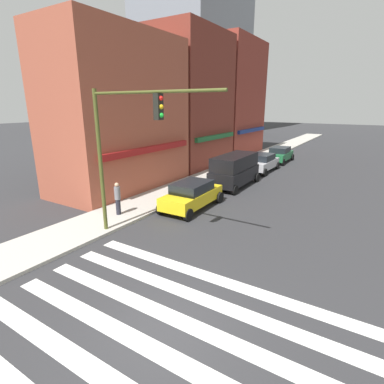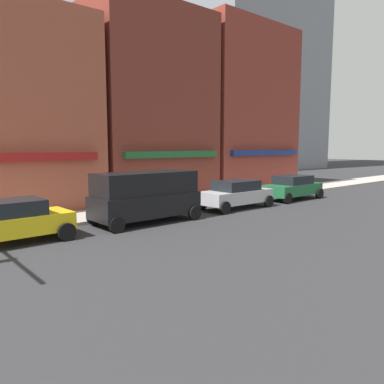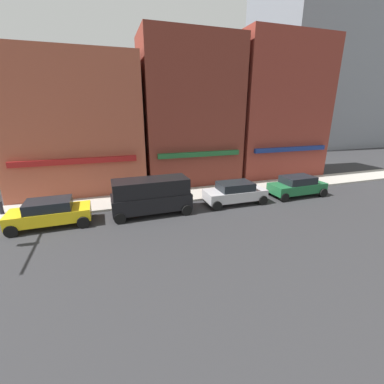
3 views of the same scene
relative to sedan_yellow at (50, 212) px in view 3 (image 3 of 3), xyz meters
name	(u,v)px [view 3 (image 3 of 3)]	position (x,y,z in m)	size (l,w,h in m)	color
storefront_row	(192,116)	(10.96, 6.80, 5.14)	(27.99, 5.30, 12.98)	#9E4C38
sedan_yellow	(50,212)	(0.00, 0.00, 0.00)	(4.44, 2.02, 1.59)	yellow
van_black	(151,195)	(5.92, 0.00, 0.44)	(5.03, 2.22, 2.34)	black
sedan_silver	(235,192)	(11.96, 0.00, 0.00)	(4.41, 2.02, 1.59)	#B7B7BC
sedan_green	(297,186)	(17.39, 0.00, 0.00)	(4.43, 2.02, 1.59)	#1E6638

